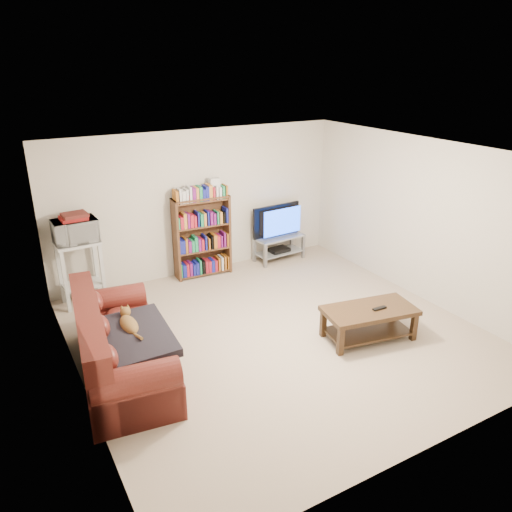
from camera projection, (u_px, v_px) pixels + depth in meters
floor at (277, 334)px, 6.68m from camera, size 5.00×5.00×0.00m
ceiling at (280, 154)px, 5.79m from camera, size 5.00×5.00×0.00m
wall_back at (199, 203)px, 8.25m from camera, size 5.00×0.00×5.00m
wall_front at (435, 342)px, 4.21m from camera, size 5.00×0.00×5.00m
wall_left at (71, 293)px, 5.09m from camera, size 0.00×5.00×5.00m
wall_right at (422, 220)px, 7.38m from camera, size 0.00×5.00×5.00m
sofa at (116, 351)px, 5.69m from camera, size 1.18×2.23×0.91m
blanket at (132, 338)px, 5.55m from camera, size 0.87×1.11×0.19m
cat at (129, 325)px, 5.70m from camera, size 0.30×0.61×0.17m
coffee_table at (369, 317)px, 6.47m from camera, size 1.28×0.80×0.43m
remote at (379, 308)px, 6.40m from camera, size 0.20×0.06×0.02m
tv_stand at (279, 244)px, 9.02m from camera, size 0.93×0.47×0.45m
television at (279, 221)px, 8.86m from camera, size 0.98×0.20×0.56m
dvd_player at (279, 250)px, 9.06m from camera, size 0.38×0.28×0.06m
bookshelf at (202, 236)px, 8.25m from camera, size 0.95×0.34×1.36m
shelf_clutter at (206, 190)px, 8.02m from camera, size 0.69×0.22×0.28m
microwave_stand at (80, 264)px, 7.29m from camera, size 0.63×0.47×0.98m
microwave at (75, 231)px, 7.10m from camera, size 0.62×0.43×0.33m
game_boxes at (73, 218)px, 7.03m from camera, size 0.37×0.33×0.05m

